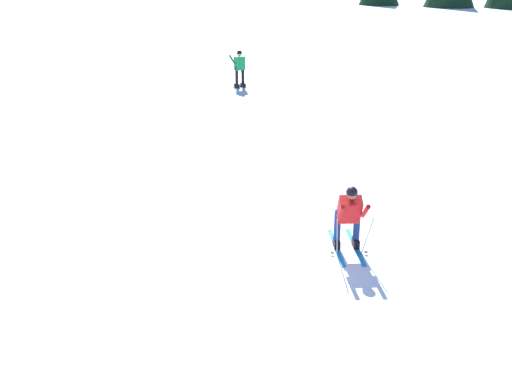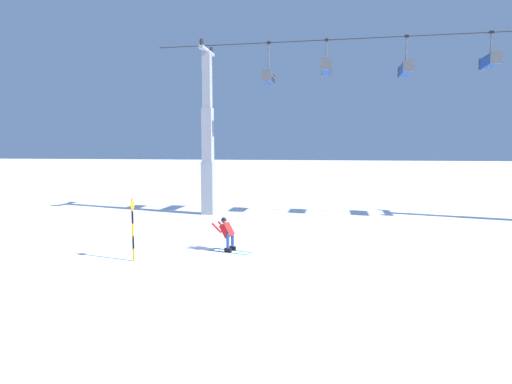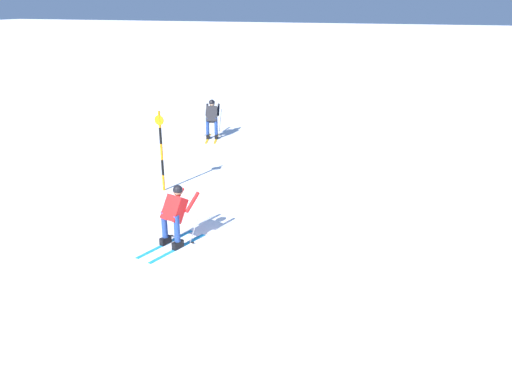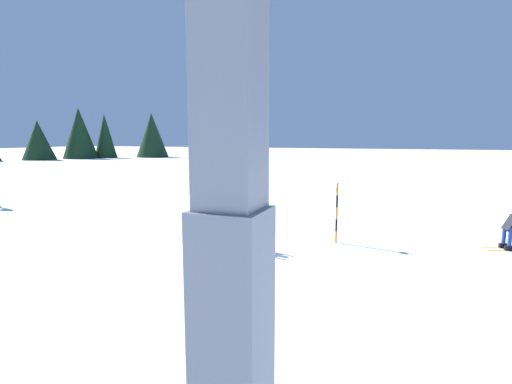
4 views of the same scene
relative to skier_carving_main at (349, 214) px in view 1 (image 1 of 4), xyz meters
name	(u,v)px [view 1 (image 1 of 4)]	position (x,y,z in m)	size (l,w,h in m)	color
ground_plane	(279,240)	(0.86, 1.09, -0.76)	(260.00, 260.00, 0.00)	white
skier_carving_main	(349,214)	(0.00, 0.00, 0.00)	(1.78, 0.97, 1.48)	#198CCC
skier_distant_uphill	(239,66)	(16.50, -2.70, 0.15)	(1.69, 0.95, 1.62)	white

